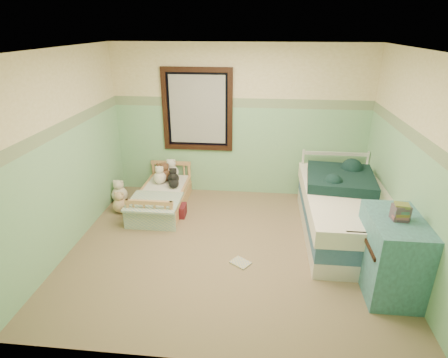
# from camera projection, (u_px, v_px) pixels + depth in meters

# --- Properties ---
(floor) EXTENTS (4.20, 3.60, 0.02)m
(floor) POSITION_uv_depth(u_px,v_px,m) (230.00, 248.00, 4.90)
(floor) COLOR #71614C
(floor) RESTS_ON ground
(ceiling) EXTENTS (4.20, 3.60, 0.02)m
(ceiling) POSITION_uv_depth(u_px,v_px,m) (231.00, 48.00, 3.91)
(ceiling) COLOR silver
(ceiling) RESTS_ON wall_back
(wall_back) EXTENTS (4.20, 0.04, 2.50)m
(wall_back) POSITION_uv_depth(u_px,v_px,m) (240.00, 122.00, 6.05)
(wall_back) COLOR #CFC188
(wall_back) RESTS_ON floor
(wall_front) EXTENTS (4.20, 0.04, 2.50)m
(wall_front) POSITION_uv_depth(u_px,v_px,m) (210.00, 241.00, 2.76)
(wall_front) COLOR #CFC188
(wall_front) RESTS_ON floor
(wall_left) EXTENTS (0.04, 3.60, 2.50)m
(wall_left) POSITION_uv_depth(u_px,v_px,m) (64.00, 154.00, 4.60)
(wall_left) COLOR #CFC188
(wall_left) RESTS_ON floor
(wall_right) EXTENTS (0.04, 3.60, 2.50)m
(wall_right) POSITION_uv_depth(u_px,v_px,m) (413.00, 166.00, 4.21)
(wall_right) COLOR #CFC188
(wall_right) RESTS_ON floor
(wainscot_mint) EXTENTS (4.20, 0.01, 1.50)m
(wainscot_mint) POSITION_uv_depth(u_px,v_px,m) (239.00, 151.00, 6.23)
(wainscot_mint) COLOR #7AB685
(wainscot_mint) RESTS_ON floor
(border_strip) EXTENTS (4.20, 0.01, 0.15)m
(border_strip) POSITION_uv_depth(u_px,v_px,m) (240.00, 103.00, 5.91)
(border_strip) COLOR #3A5E3E
(border_strip) RESTS_ON wall_back
(window_frame) EXTENTS (1.16, 0.06, 1.36)m
(window_frame) POSITION_uv_depth(u_px,v_px,m) (197.00, 110.00, 6.00)
(window_frame) COLOR black
(window_frame) RESTS_ON wall_back
(window_blinds) EXTENTS (0.92, 0.01, 1.12)m
(window_blinds) POSITION_uv_depth(u_px,v_px,m) (197.00, 110.00, 6.01)
(window_blinds) COLOR #B9B9B4
(window_blinds) RESTS_ON window_frame
(toddler_bed_frame) EXTENTS (0.70, 1.40, 0.18)m
(toddler_bed_frame) POSITION_uv_depth(u_px,v_px,m) (162.00, 202.00, 5.93)
(toddler_bed_frame) COLOR tan
(toddler_bed_frame) RESTS_ON floor
(toddler_mattress) EXTENTS (0.64, 1.34, 0.12)m
(toddler_mattress) POSITION_uv_depth(u_px,v_px,m) (162.00, 194.00, 5.87)
(toddler_mattress) COLOR silver
(toddler_mattress) RESTS_ON toddler_bed_frame
(patchwork_quilt) EXTENTS (0.76, 0.70, 0.03)m
(patchwork_quilt) POSITION_uv_depth(u_px,v_px,m) (154.00, 202.00, 5.45)
(patchwork_quilt) COLOR #5C92B0
(patchwork_quilt) RESTS_ON toddler_mattress
(plush_bed_brown) EXTENTS (0.18, 0.18, 0.18)m
(plush_bed_brown) POSITION_uv_depth(u_px,v_px,m) (160.00, 173.00, 6.29)
(plush_bed_brown) COLOR brown
(plush_bed_brown) RESTS_ON toddler_mattress
(plush_bed_white) EXTENTS (0.24, 0.24, 0.24)m
(plush_bed_white) POSITION_uv_depth(u_px,v_px,m) (172.00, 172.00, 6.26)
(plush_bed_white) COLOR silver
(plush_bed_white) RESTS_ON toddler_mattress
(plush_bed_tan) EXTENTS (0.20, 0.20, 0.20)m
(plush_bed_tan) POSITION_uv_depth(u_px,v_px,m) (160.00, 178.00, 6.08)
(plush_bed_tan) COLOR #D8AF84
(plush_bed_tan) RESTS_ON toddler_mattress
(plush_bed_dark) EXTENTS (0.19, 0.19, 0.19)m
(plush_bed_dark) POSITION_uv_depth(u_px,v_px,m) (173.00, 179.00, 6.06)
(plush_bed_dark) COLOR black
(plush_bed_dark) RESTS_ON toddler_mattress
(plush_floor_cream) EXTENTS (0.26, 0.26, 0.26)m
(plush_floor_cream) POSITION_uv_depth(u_px,v_px,m) (120.00, 194.00, 6.11)
(plush_floor_cream) COLOR #EFE4C8
(plush_floor_cream) RESTS_ON floor
(plush_floor_tan) EXTENTS (0.23, 0.23, 0.23)m
(plush_floor_tan) POSITION_uv_depth(u_px,v_px,m) (120.00, 205.00, 5.78)
(plush_floor_tan) COLOR #D8AF84
(plush_floor_tan) RESTS_ON floor
(twin_bed_frame) EXTENTS (1.07, 2.14, 0.22)m
(twin_bed_frame) POSITION_uv_depth(u_px,v_px,m) (343.00, 227.00, 5.16)
(twin_bed_frame) COLOR silver
(twin_bed_frame) RESTS_ON floor
(twin_boxspring) EXTENTS (1.07, 2.14, 0.22)m
(twin_boxspring) POSITION_uv_depth(u_px,v_px,m) (345.00, 214.00, 5.08)
(twin_boxspring) COLOR navy
(twin_boxspring) RESTS_ON twin_bed_frame
(twin_mattress) EXTENTS (1.11, 2.18, 0.22)m
(twin_mattress) POSITION_uv_depth(u_px,v_px,m) (347.00, 199.00, 4.99)
(twin_mattress) COLOR white
(twin_mattress) RESTS_ON twin_boxspring
(teal_blanket) EXTENTS (1.00, 1.05, 0.14)m
(teal_blanket) POSITION_uv_depth(u_px,v_px,m) (340.00, 178.00, 5.20)
(teal_blanket) COLOR black
(teal_blanket) RESTS_ON twin_mattress
(dresser) EXTENTS (0.55, 0.88, 0.88)m
(dresser) POSITION_uv_depth(u_px,v_px,m) (391.00, 254.00, 3.99)
(dresser) COLOR #375966
(dresser) RESTS_ON floor
(book_stack) EXTENTS (0.18, 0.15, 0.16)m
(book_stack) POSITION_uv_depth(u_px,v_px,m) (401.00, 212.00, 3.77)
(book_stack) COLOR brown
(book_stack) RESTS_ON dresser
(red_pillow) EXTENTS (0.30, 0.26, 0.18)m
(red_pillow) POSITION_uv_depth(u_px,v_px,m) (177.00, 210.00, 5.68)
(red_pillow) COLOR maroon
(red_pillow) RESTS_ON floor
(floor_book) EXTENTS (0.29, 0.28, 0.02)m
(floor_book) POSITION_uv_depth(u_px,v_px,m) (241.00, 263.00, 4.56)
(floor_book) COLOR #EED74C
(floor_book) RESTS_ON floor
(extra_plush_0) EXTENTS (0.21, 0.21, 0.21)m
(extra_plush_0) POSITION_uv_depth(u_px,v_px,m) (165.00, 175.00, 6.17)
(extra_plush_0) COLOR brown
(extra_plush_0) RESTS_ON toddler_mattress
(extra_plush_1) EXTENTS (0.21, 0.21, 0.21)m
(extra_plush_1) POSITION_uv_depth(u_px,v_px,m) (160.00, 178.00, 6.07)
(extra_plush_1) COLOR #EFE4C8
(extra_plush_1) RESTS_ON toddler_mattress
(extra_plush_2) EXTENTS (0.16, 0.16, 0.16)m
(extra_plush_2) POSITION_uv_depth(u_px,v_px,m) (174.00, 183.00, 5.91)
(extra_plush_2) COLOR black
(extra_plush_2) RESTS_ON toddler_mattress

